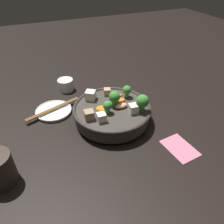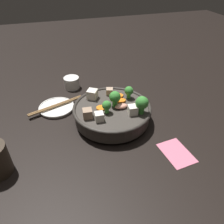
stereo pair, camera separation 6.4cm
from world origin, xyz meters
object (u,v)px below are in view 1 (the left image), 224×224
side_saucer (54,111)px  tea_cup (66,85)px  chopsticks_pair (53,109)px  stirfry_bowl (112,111)px

side_saucer → tea_cup: (0.15, -0.08, 0.02)m
tea_cup → chopsticks_pair: 0.17m
stirfry_bowl → tea_cup: bearing=20.2°
stirfry_bowl → side_saucer: (0.13, 0.19, -0.03)m
tea_cup → chopsticks_pair: bearing=150.7°
side_saucer → tea_cup: 0.17m
chopsticks_pair → stirfry_bowl: bearing=-125.5°
stirfry_bowl → side_saucer: size_ratio=2.02×
side_saucer → chopsticks_pair: 0.01m
tea_cup → stirfry_bowl: bearing=-159.8°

